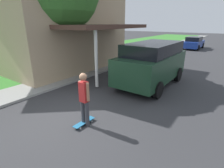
{
  "coord_description": "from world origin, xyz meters",
  "views": [
    {
      "loc": [
        4.24,
        -3.3,
        3.08
      ],
      "look_at": [
        0.6,
        1.7,
        0.9
      ],
      "focal_mm": 28.0,
      "sensor_mm": 36.0,
      "label": 1
    }
  ],
  "objects_px": {
    "skateboard": "(84,122)",
    "skateboarder": "(84,97)",
    "car_down_street": "(194,43)",
    "suv_parked": "(152,63)"
  },
  "relations": [
    {
      "from": "suv_parked",
      "to": "skateboarder",
      "type": "distance_m",
      "value": 4.82
    },
    {
      "from": "skateboarder",
      "to": "skateboard",
      "type": "distance_m",
      "value": 0.87
    },
    {
      "from": "car_down_street",
      "to": "skateboard",
      "type": "distance_m",
      "value": 20.64
    },
    {
      "from": "car_down_street",
      "to": "skateboarder",
      "type": "xyz_separation_m",
      "value": [
        1.31,
        -20.57,
        0.24
      ]
    },
    {
      "from": "car_down_street",
      "to": "skateboarder",
      "type": "relative_size",
      "value": 2.66
    },
    {
      "from": "car_down_street",
      "to": "skateboard",
      "type": "xyz_separation_m",
      "value": [
        1.25,
        -20.59,
        -0.63
      ]
    },
    {
      "from": "skateboard",
      "to": "skateboarder",
      "type": "bearing_deg",
      "value": 16.24
    },
    {
      "from": "suv_parked",
      "to": "skateboard",
      "type": "relative_size",
      "value": 5.78
    },
    {
      "from": "car_down_street",
      "to": "skateboard",
      "type": "bearing_deg",
      "value": -86.52
    },
    {
      "from": "car_down_street",
      "to": "skateboarder",
      "type": "distance_m",
      "value": 20.62
    }
  ]
}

